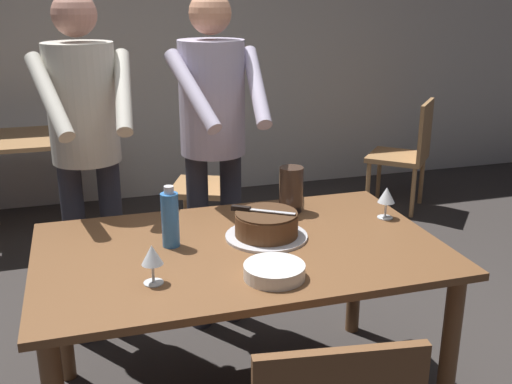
# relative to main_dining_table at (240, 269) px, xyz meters

# --- Properties ---
(back_wall) EXTENTS (10.00, 0.12, 2.70)m
(back_wall) POSITION_rel_main_dining_table_xyz_m (0.00, 3.01, 0.70)
(back_wall) COLOR silver
(back_wall) RESTS_ON ground_plane
(main_dining_table) EXTENTS (1.60, 0.98, 0.75)m
(main_dining_table) POSITION_rel_main_dining_table_xyz_m (0.00, 0.00, 0.00)
(main_dining_table) COLOR brown
(main_dining_table) RESTS_ON ground_plane
(cake_on_platter) EXTENTS (0.34, 0.34, 0.11)m
(cake_on_platter) POSITION_rel_main_dining_table_xyz_m (0.13, 0.06, 0.15)
(cake_on_platter) COLOR silver
(cake_on_platter) RESTS_ON main_dining_table
(cake_knife) EXTENTS (0.24, 0.17, 0.02)m
(cake_knife) POSITION_rel_main_dining_table_xyz_m (0.07, 0.10, 0.22)
(cake_knife) COLOR silver
(cake_knife) RESTS_ON cake_on_platter
(plate_stack) EXTENTS (0.22, 0.22, 0.05)m
(plate_stack) POSITION_rel_main_dining_table_xyz_m (0.04, -0.30, 0.13)
(plate_stack) COLOR white
(plate_stack) RESTS_ON main_dining_table
(wine_glass_near) EXTENTS (0.08, 0.08, 0.14)m
(wine_glass_near) POSITION_rel_main_dining_table_xyz_m (0.71, 0.12, 0.20)
(wine_glass_near) COLOR silver
(wine_glass_near) RESTS_ON main_dining_table
(wine_glass_far) EXTENTS (0.08, 0.08, 0.14)m
(wine_glass_far) POSITION_rel_main_dining_table_xyz_m (-0.37, -0.22, 0.20)
(wine_glass_far) COLOR silver
(wine_glass_far) RESTS_ON main_dining_table
(water_bottle) EXTENTS (0.07, 0.07, 0.25)m
(water_bottle) POSITION_rel_main_dining_table_xyz_m (-0.26, 0.08, 0.22)
(water_bottle) COLOR #387AC6
(water_bottle) RESTS_ON main_dining_table
(hurricane_lamp) EXTENTS (0.11, 0.11, 0.21)m
(hurricane_lamp) POSITION_rel_main_dining_table_xyz_m (0.33, 0.32, 0.21)
(hurricane_lamp) COLOR black
(hurricane_lamp) RESTS_ON main_dining_table
(person_cutting_cake) EXTENTS (0.46, 0.57, 1.72)m
(person_cutting_cake) POSITION_rel_main_dining_table_xyz_m (0.06, 0.70, 0.43)
(person_cutting_cake) COLOR #2D2D38
(person_cutting_cake) RESTS_ON ground_plane
(person_standing_beside) EXTENTS (0.46, 0.57, 1.72)m
(person_standing_beside) POSITION_rel_main_dining_table_xyz_m (-0.55, 0.73, 0.43)
(person_standing_beside) COLOR #2D2D38
(person_standing_beside) RESTS_ON ground_plane
(background_table) EXTENTS (1.00, 0.70, 0.74)m
(background_table) POSITION_rel_main_dining_table_xyz_m (-0.84, 2.31, -0.07)
(background_table) COLOR tan
(background_table) RESTS_ON ground_plane
(background_chair_0) EXTENTS (0.57, 0.57, 0.90)m
(background_chair_0) POSITION_rel_main_dining_table_xyz_m (0.29, 1.72, -0.16)
(background_chair_0) COLOR tan
(background_chair_0) RESTS_ON ground_plane
(background_chair_2) EXTENTS (0.62, 0.62, 0.90)m
(background_chair_2) POSITION_rel_main_dining_table_xyz_m (1.95, 2.03, -0.16)
(background_chair_2) COLOR tan
(background_chair_2) RESTS_ON ground_plane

